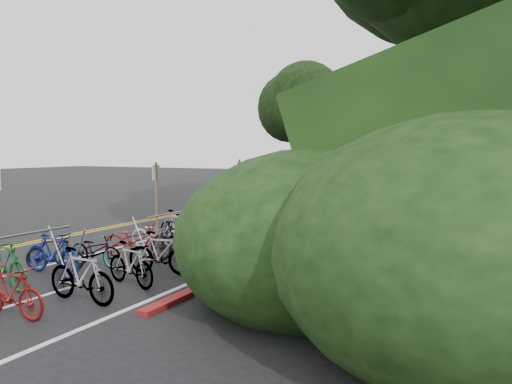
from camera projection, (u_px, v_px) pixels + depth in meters
ground at (19, 262)px, 13.04m from camera, size 120.00×120.00×0.00m
road_markings at (230, 217)px, 21.76m from camera, size 7.47×80.00×0.01m
red_curb at (356, 218)px, 21.19m from camera, size 0.25×28.00×0.10m
bike_rack_front at (12, 252)px, 9.95m from camera, size 1.16×2.99×1.21m
bike_racks_rest at (305, 194)px, 23.22m from camera, size 1.14×23.00×1.17m
signposts_rest at (268, 180)px, 25.13m from camera, size 0.08×18.40×2.50m
bike_front at (55, 253)px, 12.00m from camera, size 0.94×1.52×0.88m
bike_valet at (149, 242)px, 13.13m from camera, size 3.07×11.00×1.09m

